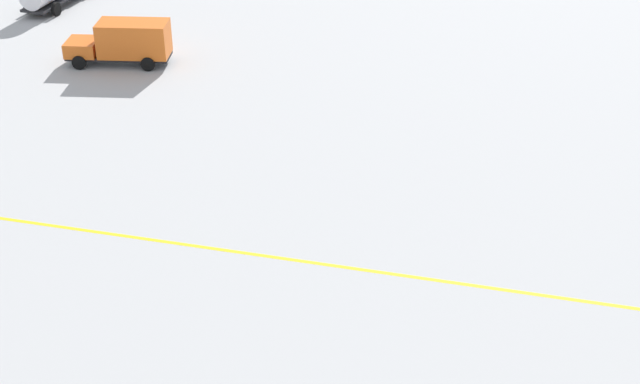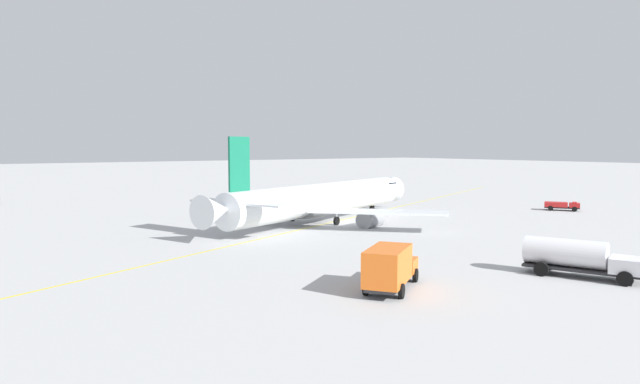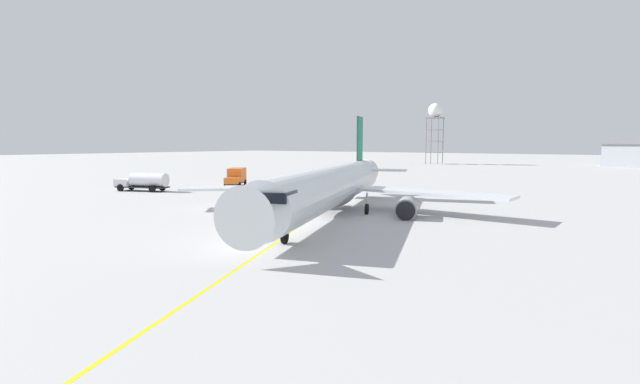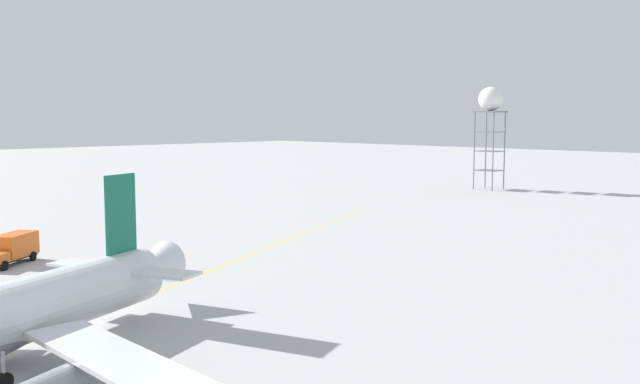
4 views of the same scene
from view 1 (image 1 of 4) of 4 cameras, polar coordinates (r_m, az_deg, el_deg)
name	(u,v)px [view 1 (image 1 of 4)]	position (r m, az deg, el deg)	size (l,w,h in m)	color
catering_truck_truck	(125,42)	(65.07, -12.37, 9.37)	(6.11, 7.37, 3.10)	#232326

